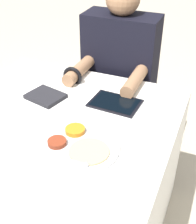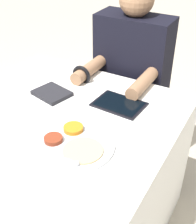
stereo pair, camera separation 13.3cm
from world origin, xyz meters
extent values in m
cube|color=silver|center=(0.00, 0.00, 0.37)|extent=(1.04, 1.06, 0.75)
cylinder|color=#B7BABF|center=(0.17, -0.11, 0.75)|extent=(0.34, 0.34, 0.01)
cylinder|color=orange|center=(0.13, -0.04, 0.76)|extent=(0.08, 0.08, 0.02)
cylinder|color=maroon|center=(0.10, -0.14, 0.76)|extent=(0.07, 0.07, 0.02)
cylinder|color=tan|center=(0.23, -0.13, 0.76)|extent=(0.16, 0.16, 0.01)
cylinder|color=#B7BABF|center=(0.18, -0.21, 0.76)|extent=(0.15, 0.01, 0.01)
sphere|color=#B7BABF|center=(0.25, -0.21, 0.76)|extent=(0.02, 0.02, 0.02)
cube|color=silver|center=(-0.14, 0.17, 0.75)|extent=(0.20, 0.17, 0.01)
cube|color=black|center=(-0.14, 0.17, 0.76)|extent=(0.20, 0.18, 0.02)
cube|color=black|center=(0.20, 0.25, 0.75)|extent=(0.25, 0.18, 0.01)
cube|color=black|center=(0.20, 0.25, 0.75)|extent=(0.22, 0.16, 0.00)
cube|color=black|center=(0.07, 0.68, 0.22)|extent=(0.39, 0.22, 0.44)
cube|color=black|center=(0.07, 0.68, 0.74)|extent=(0.43, 0.20, 0.61)
cylinder|color=#936B4C|center=(-0.09, 0.46, 0.78)|extent=(0.07, 0.29, 0.07)
cylinder|color=#936B4C|center=(0.23, 0.46, 0.78)|extent=(0.07, 0.29, 0.07)
torus|color=black|center=(-0.09, 0.37, 0.78)|extent=(0.11, 0.02, 0.11)
camera|label=1|loc=(0.61, -0.96, 1.54)|focal=50.00mm
camera|label=2|loc=(0.73, -0.90, 1.54)|focal=50.00mm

